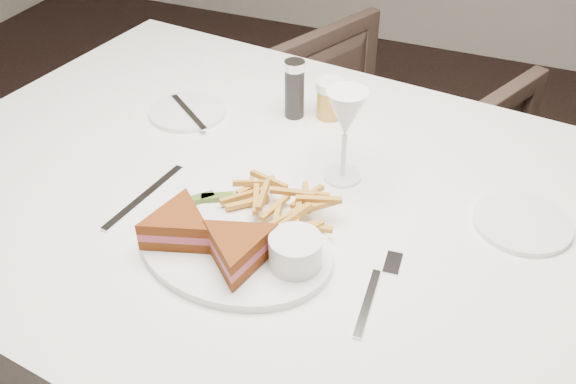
% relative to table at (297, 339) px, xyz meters
% --- Properties ---
extents(table, '(1.57, 1.15, 0.75)m').
position_rel_table_xyz_m(table, '(0.00, 0.00, 0.00)').
color(table, white).
rests_on(table, ground).
extents(chair_far, '(0.86, 0.83, 0.68)m').
position_rel_table_xyz_m(chair_far, '(-0.06, 0.84, -0.03)').
color(chair_far, '#47352B').
rests_on(chair_far, ground).
extents(table_setting, '(0.85, 0.66, 0.18)m').
position_rel_table_xyz_m(table_setting, '(-0.02, -0.06, 0.41)').
color(table_setting, white).
rests_on(table_setting, table).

